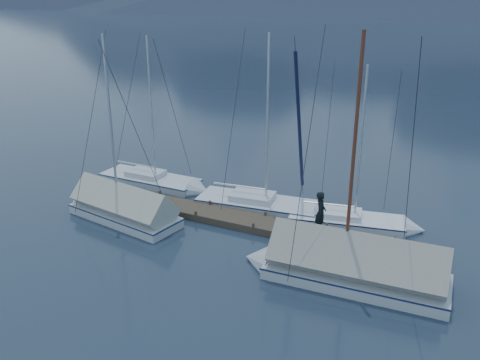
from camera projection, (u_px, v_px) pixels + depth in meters
name	position (u px, v px, depth m)	size (l,w,h in m)	color
ground	(220.00, 241.00, 22.32)	(1000.00, 1000.00, 0.00)	#152131
dock	(240.00, 221.00, 23.97)	(18.00, 1.50, 0.54)	#382D23
mooring_posts	(231.00, 215.00, 24.09)	(15.12, 1.52, 0.35)	#382D23
sailboat_open_left	(163.00, 183.00, 28.51)	(6.83, 2.92, 8.99)	silver
sailboat_open_mid	(275.00, 208.00, 25.33)	(7.33, 3.09, 9.46)	silver
sailboat_open_right	(364.00, 223.00, 23.70)	(6.41, 3.00, 8.18)	silver
sailboat_covered_near	(340.00, 267.00, 19.23)	(7.97, 3.40, 10.23)	silver
sailboat_covered_far	(117.00, 208.00, 24.51)	(6.99, 3.19, 9.47)	silver
person	(321.00, 213.00, 22.02)	(0.70, 0.46, 1.93)	black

